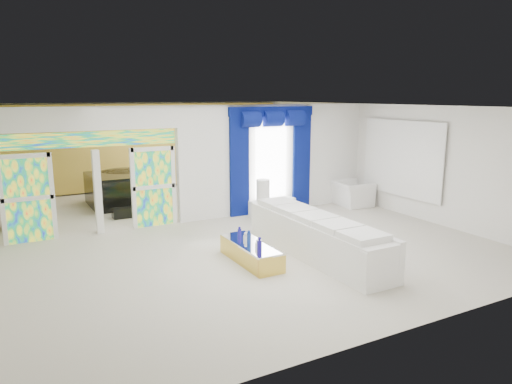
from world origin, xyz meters
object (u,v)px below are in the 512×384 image
console_table (272,207)px  coffee_table (251,253)px  grand_piano (115,190)px  armchair (352,194)px  white_sofa (316,238)px

console_table → coffee_table: bearing=-126.6°
coffee_table → console_table: (2.25, 3.03, 0.03)m
console_table → grand_piano: bearing=137.7°
coffee_table → console_table: size_ratio=1.29×
coffee_table → armchair: size_ratio=1.52×
white_sofa → console_table: (0.90, 3.33, -0.16)m
armchair → grand_piano: grand_piano is taller
white_sofa → armchair: white_sofa is taller
coffee_table → armchair: (4.92, 2.91, 0.17)m
grand_piano → armchair: bearing=-29.4°
white_sofa → grand_piano: 7.11m
coffee_table → armchair: bearing=30.6°
console_table → grand_piano: size_ratio=0.70×
white_sofa → armchair: 4.80m
white_sofa → console_table: size_ratio=3.03×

